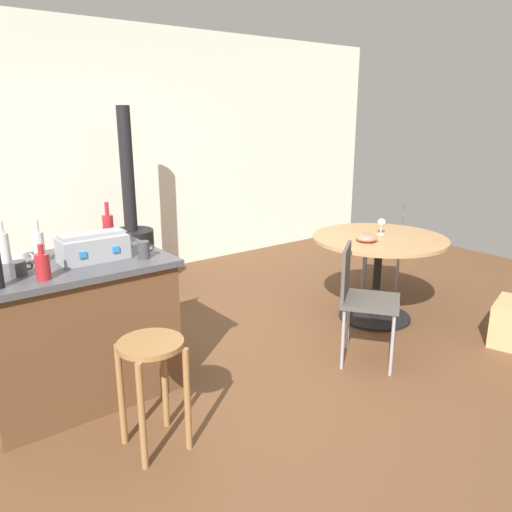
{
  "coord_description": "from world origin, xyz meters",
  "views": [
    {
      "loc": [
        -1.88,
        -2.46,
        1.78
      ],
      "look_at": [
        0.26,
        0.34,
        0.77
      ],
      "focal_mm": 34.92,
      "sensor_mm": 36.0,
      "label": 1
    }
  ],
  "objects_px": {
    "dining_table": "(378,256)",
    "cup_2": "(19,268)",
    "cup_1": "(122,238)",
    "wooden_stool": "(152,369)",
    "bottle_4": "(109,231)",
    "cup_3": "(65,244)",
    "wood_stove": "(133,247)",
    "cup_4": "(144,250)",
    "bottle_1": "(39,246)",
    "wine_glass": "(381,223)",
    "toolbox": "(93,247)",
    "kitchen_island": "(76,329)",
    "bottle_3": "(43,266)",
    "bottle_0": "(4,247)",
    "folding_chair_far": "(390,240)",
    "folding_chair_near": "(361,294)",
    "serving_bowl": "(366,238)",
    "cup_0": "(20,259)"
  },
  "relations": [
    {
      "from": "bottle_1",
      "to": "wine_glass",
      "type": "bearing_deg",
      "value": -8.53
    },
    {
      "from": "wood_stove",
      "to": "cup_2",
      "type": "relative_size",
      "value": 14.97
    },
    {
      "from": "dining_table",
      "to": "toolbox",
      "type": "height_order",
      "value": "toolbox"
    },
    {
      "from": "cup_3",
      "to": "cup_4",
      "type": "height_order",
      "value": "cup_4"
    },
    {
      "from": "kitchen_island",
      "to": "cup_4",
      "type": "height_order",
      "value": "cup_4"
    },
    {
      "from": "serving_bowl",
      "to": "wine_glass",
      "type": "bearing_deg",
      "value": 17.29
    },
    {
      "from": "bottle_0",
      "to": "cup_0",
      "type": "distance_m",
      "value": 0.17
    },
    {
      "from": "bottle_3",
      "to": "bottle_0",
      "type": "bearing_deg",
      "value": 101.2
    },
    {
      "from": "folding_chair_far",
      "to": "wooden_stool",
      "type": "bearing_deg",
      "value": -163.82
    },
    {
      "from": "wood_stove",
      "to": "cup_0",
      "type": "relative_size",
      "value": 15.51
    },
    {
      "from": "wood_stove",
      "to": "bottle_0",
      "type": "bearing_deg",
      "value": -135.08
    },
    {
      "from": "folding_chair_far",
      "to": "bottle_3",
      "type": "relative_size",
      "value": 4.35
    },
    {
      "from": "cup_3",
      "to": "cup_4",
      "type": "distance_m",
      "value": 0.57
    },
    {
      "from": "kitchen_island",
      "to": "folding_chair_near",
      "type": "distance_m",
      "value": 1.97
    },
    {
      "from": "cup_1",
      "to": "wooden_stool",
      "type": "bearing_deg",
      "value": -106.22
    },
    {
      "from": "dining_table",
      "to": "cup_1",
      "type": "height_order",
      "value": "cup_1"
    },
    {
      "from": "dining_table",
      "to": "toolbox",
      "type": "bearing_deg",
      "value": 172.71
    },
    {
      "from": "bottle_1",
      "to": "bottle_3",
      "type": "distance_m",
      "value": 0.37
    },
    {
      "from": "bottle_1",
      "to": "serving_bowl",
      "type": "relative_size",
      "value": 1.45
    },
    {
      "from": "wood_stove",
      "to": "cup_2",
      "type": "height_order",
      "value": "wood_stove"
    },
    {
      "from": "toolbox",
      "to": "cup_2",
      "type": "bearing_deg",
      "value": -173.91
    },
    {
      "from": "kitchen_island",
      "to": "wood_stove",
      "type": "distance_m",
      "value": 2.0
    },
    {
      "from": "bottle_3",
      "to": "serving_bowl",
      "type": "height_order",
      "value": "bottle_3"
    },
    {
      "from": "wood_stove",
      "to": "cup_4",
      "type": "distance_m",
      "value": 2.05
    },
    {
      "from": "wine_glass",
      "to": "serving_bowl",
      "type": "distance_m",
      "value": 0.33
    },
    {
      "from": "bottle_3",
      "to": "cup_0",
      "type": "xyz_separation_m",
      "value": [
        -0.04,
        0.33,
        -0.03
      ]
    },
    {
      "from": "bottle_1",
      "to": "wine_glass",
      "type": "distance_m",
      "value": 2.78
    },
    {
      "from": "bottle_1",
      "to": "cup_2",
      "type": "height_order",
      "value": "bottle_1"
    },
    {
      "from": "toolbox",
      "to": "bottle_0",
      "type": "distance_m",
      "value": 0.53
    },
    {
      "from": "bottle_4",
      "to": "cup_3",
      "type": "xyz_separation_m",
      "value": [
        -0.27,
        0.09,
        -0.07
      ]
    },
    {
      "from": "cup_2",
      "to": "wooden_stool",
      "type": "bearing_deg",
      "value": -57.81
    },
    {
      "from": "dining_table",
      "to": "cup_2",
      "type": "bearing_deg",
      "value": 174.79
    },
    {
      "from": "wooden_stool",
      "to": "kitchen_island",
      "type": "bearing_deg",
      "value": 99.82
    },
    {
      "from": "dining_table",
      "to": "folding_chair_far",
      "type": "relative_size",
      "value": 1.33
    },
    {
      "from": "cup_0",
      "to": "folding_chair_near",
      "type": "bearing_deg",
      "value": -23.25
    },
    {
      "from": "cup_2",
      "to": "cup_3",
      "type": "relative_size",
      "value": 1.09
    },
    {
      "from": "bottle_4",
      "to": "cup_3",
      "type": "distance_m",
      "value": 0.29
    },
    {
      "from": "folding_chair_far",
      "to": "bottle_1",
      "type": "xyz_separation_m",
      "value": [
        -3.43,
        -0.0,
        0.49
      ]
    },
    {
      "from": "wooden_stool",
      "to": "bottle_1",
      "type": "height_order",
      "value": "bottle_1"
    },
    {
      "from": "folding_chair_near",
      "to": "bottle_0",
      "type": "distance_m",
      "value": 2.39
    },
    {
      "from": "cup_1",
      "to": "bottle_4",
      "type": "bearing_deg",
      "value": -150.6
    },
    {
      "from": "serving_bowl",
      "to": "wood_stove",
      "type": "bearing_deg",
      "value": 119.98
    },
    {
      "from": "cup_2",
      "to": "kitchen_island",
      "type": "bearing_deg",
      "value": 17.33
    },
    {
      "from": "cup_3",
      "to": "wine_glass",
      "type": "relative_size",
      "value": 0.79
    },
    {
      "from": "bottle_4",
      "to": "serving_bowl",
      "type": "bearing_deg",
      "value": -15.57
    },
    {
      "from": "cup_0",
      "to": "cup_4",
      "type": "bearing_deg",
      "value": -22.86
    },
    {
      "from": "cup_4",
      "to": "serving_bowl",
      "type": "bearing_deg",
      "value": -5.78
    },
    {
      "from": "kitchen_island",
      "to": "cup_3",
      "type": "relative_size",
      "value": 10.34
    },
    {
      "from": "wooden_stool",
      "to": "toolbox",
      "type": "relative_size",
      "value": 1.55
    },
    {
      "from": "toolbox",
      "to": "cup_3",
      "type": "height_order",
      "value": "toolbox"
    }
  ]
}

